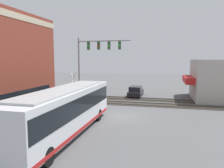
{
  "coord_description": "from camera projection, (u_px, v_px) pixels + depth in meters",
  "views": [
    {
      "loc": [
        -19.53,
        -3.99,
        5.36
      ],
      "look_at": [
        3.85,
        1.83,
        2.59
      ],
      "focal_mm": 35.0,
      "sensor_mm": 36.0,
      "label": 1
    }
  ],
  "objects": [
    {
      "name": "city_bus",
      "position": [
        66.0,
        109.0,
        15.29
      ],
      "size": [
        12.48,
        2.59,
        3.33
      ],
      "color": "silver",
      "rests_on": "ground"
    },
    {
      "name": "traffic_signal_gantry",
      "position": [
        94.0,
        55.0,
        25.42
      ],
      "size": [
        0.42,
        6.28,
        7.82
      ],
      "color": "gray",
      "rests_on": "ground"
    },
    {
      "name": "crossing_signal",
      "position": [
        74.0,
        86.0,
        24.92
      ],
      "size": [
        1.41,
        1.18,
        3.81
      ],
      "color": "gray",
      "rests_on": "ground"
    },
    {
      "name": "parked_car_black",
      "position": [
        136.0,
        92.0,
        31.43
      ],
      "size": [
        4.71,
        1.82,
        1.48
      ],
      "color": "black",
      "rests_on": "ground"
    },
    {
      "name": "ground_plane",
      "position": [
        121.0,
        117.0,
        20.39
      ],
      "size": [
        120.0,
        120.0,
        0.0
      ],
      "primitive_type": "plane",
      "color": "#565659"
    },
    {
      "name": "rail_track_far",
      "position": [
        135.0,
        99.0,
        29.26
      ],
      "size": [
        2.6,
        60.0,
        0.15
      ],
      "color": "#332D28",
      "rests_on": "ground"
    },
    {
      "name": "rail_track_near",
      "position": [
        131.0,
        104.0,
        26.17
      ],
      "size": [
        2.6,
        60.0,
        0.15
      ],
      "color": "#332D28",
      "rests_on": "ground"
    }
  ]
}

